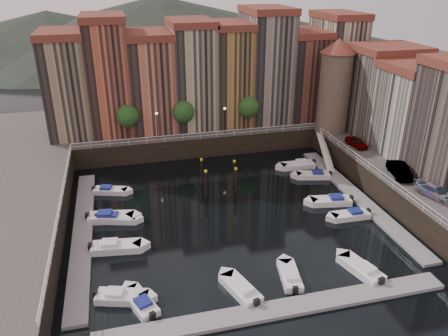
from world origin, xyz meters
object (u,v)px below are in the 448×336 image
object	(u,v)px
car_a	(356,143)
car_b	(399,171)
corner_tower	(335,85)
car_c	(435,192)
boat_left_1	(115,247)
mooring_pilings	(219,177)
gangway	(325,150)
boat_left_0	(121,297)
boat_left_2	(116,218)

from	to	relation	value
car_a	car_b	size ratio (longest dim) A/B	0.81
corner_tower	car_c	xyz separation A→B (m)	(1.13, -22.41, -6.53)
boat_left_1	car_a	bearing A→B (deg)	28.52
car_b	boat_left_1	bearing A→B (deg)	-161.59
corner_tower	car_a	xyz separation A→B (m)	(0.44, -6.93, -6.54)
mooring_pilings	car_c	bearing A→B (deg)	-32.79
gangway	corner_tower	bearing A→B (deg)	57.20
gangway	car_a	bearing A→B (deg)	-36.06
gangway	car_a	distance (m)	4.48
mooring_pilings	car_c	size ratio (longest dim) A/B	0.99
corner_tower	boat_left_0	size ratio (longest dim) A/B	2.90
boat_left_2	car_c	bearing A→B (deg)	2.32
car_b	car_c	size ratio (longest dim) A/B	1.02
mooring_pilings	boat_left_2	distance (m)	13.94
car_b	corner_tower	bearing A→B (deg)	105.50
boat_left_0	car_b	xyz separation A→B (m)	(33.08, 10.20, 3.41)
mooring_pilings	boat_left_2	world-z (taller)	mooring_pilings
mooring_pilings	boat_left_0	xyz separation A→B (m)	(-12.93, -18.00, -1.29)
mooring_pilings	car_b	size ratio (longest dim) A/B	0.97
boat_left_1	car_a	xyz separation A→B (m)	(33.32, 12.56, 3.25)
gangway	boat_left_0	distance (m)	37.30
corner_tower	boat_left_2	bearing A→B (deg)	-157.02
boat_left_0	car_a	bearing A→B (deg)	48.20
gangway	boat_left_1	bearing A→B (deg)	-153.42
boat_left_0	boat_left_2	world-z (taller)	boat_left_0
boat_left_0	boat_left_2	xyz separation A→B (m)	(-0.09, 13.16, -0.00)
boat_left_1	car_c	world-z (taller)	car_c
boat_left_0	car_a	size ratio (longest dim) A/B	1.25
mooring_pilings	boat_left_0	distance (m)	22.20
boat_left_2	car_b	bearing A→B (deg)	11.41
corner_tower	car_b	distance (m)	18.01
boat_left_1	car_a	world-z (taller)	car_a
gangway	boat_left_2	bearing A→B (deg)	-162.56
mooring_pilings	gangway	bearing A→B (deg)	15.07
car_a	boat_left_0	bearing A→B (deg)	-155.72
gangway	car_c	distance (m)	18.44
boat_left_0	boat_left_1	bearing A→B (deg)	109.06
car_c	mooring_pilings	bearing A→B (deg)	130.55
mooring_pilings	car_a	size ratio (longest dim) A/B	1.19
corner_tower	boat_left_1	size ratio (longest dim) A/B	2.62
boat_left_0	corner_tower	bearing A→B (deg)	56.56
boat_left_0	boat_left_1	distance (m)	7.53
boat_left_0	car_a	distance (m)	38.80
boat_left_1	boat_left_2	world-z (taller)	boat_left_1
boat_left_1	boat_left_2	bearing A→B (deg)	95.84
car_c	car_b	bearing A→B (deg)	79.84
gangway	mooring_pilings	xyz separation A→B (m)	(-16.76, -4.51, -0.27)
corner_tower	car_c	world-z (taller)	corner_tower
boat_left_1	boat_left_2	xyz separation A→B (m)	(0.20, 5.64, -0.04)
gangway	car_c	bearing A→B (deg)	-77.33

